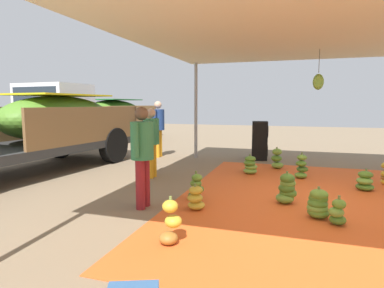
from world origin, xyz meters
TOP-DOWN VIEW (x-y plane):
  - ground_plane at (0.00, 3.00)m, footprint 40.00×40.00m
  - tarp_orange at (0.00, 0.00)m, footprint 6.61×4.59m
  - tent_canopy at (0.00, -0.10)m, footprint 8.00×7.00m
  - banana_bunch_0 at (-0.84, -0.02)m, footprint 0.43×0.41m
  - banana_bunch_1 at (2.74, 0.77)m, footprint 0.40×0.40m
  - banana_bunch_4 at (-1.08, -0.25)m, footprint 0.32×0.32m
  - banana_bunch_5 at (1.05, -0.97)m, footprint 0.45×0.45m
  - banana_bunch_6 at (1.79, 0.18)m, footprint 0.39×0.38m
  - banana_bunch_8 at (-0.50, 1.96)m, footprint 0.34×0.34m
  - banana_bunch_9 at (1.88, 1.34)m, footprint 0.44×0.44m
  - banana_bunch_10 at (-1.05, 1.80)m, footprint 0.34×0.34m
  - banana_bunch_11 at (-2.35, 1.71)m, footprint 0.35×0.34m
  - banana_bunch_13 at (-0.26, 0.44)m, footprint 0.42×0.44m
  - cargo_truck_main at (0.01, 6.57)m, footprint 6.62×2.92m
  - cargo_truck_far at (6.15, 8.67)m, footprint 6.56×2.94m
  - worker_0 at (-1.18, 2.66)m, footprint 0.60×0.36m
  - worker_1 at (0.85, 3.44)m, footprint 0.58×0.35m
  - worker_2 at (3.58, 4.48)m, footprint 0.65×0.39m
  - speaker_stack at (4.08, 1.36)m, footprint 0.61×0.53m

SIDE VIEW (x-z plane):
  - ground_plane at x=0.00m, z-range 0.00..0.00m
  - tarp_orange at x=0.00m, z-range 0.00..0.01m
  - banana_bunch_4 at x=-1.08m, z-range -0.03..0.39m
  - banana_bunch_5 at x=1.05m, z-range -0.03..0.40m
  - banana_bunch_10 at x=-1.05m, z-range -0.03..0.40m
  - banana_bunch_0 at x=-0.84m, z-range -0.02..0.44m
  - banana_bunch_9 at x=1.88m, z-range -0.03..0.45m
  - banana_bunch_8 at x=-0.50m, z-range -0.03..0.47m
  - banana_bunch_13 at x=-0.26m, z-range -0.02..0.52m
  - banana_bunch_1 at x=2.74m, z-range -0.03..0.53m
  - banana_bunch_6 at x=1.79m, z-range -0.04..0.55m
  - banana_bunch_11 at x=-2.35m, z-range -0.04..0.55m
  - speaker_stack at x=4.08m, z-range 0.00..1.16m
  - worker_1 at x=0.85m, z-range 0.13..1.71m
  - worker_0 at x=-1.18m, z-range 0.14..1.77m
  - worker_2 at x=3.58m, z-range 0.15..1.91m
  - cargo_truck_far at x=6.15m, z-range 0.03..2.43m
  - cargo_truck_main at x=0.01m, z-range 0.03..2.43m
  - tent_canopy at x=0.00m, z-range 1.39..4.36m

